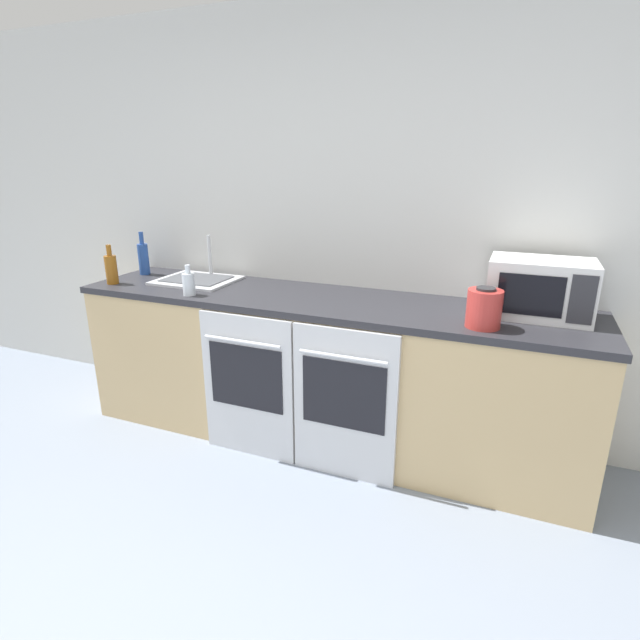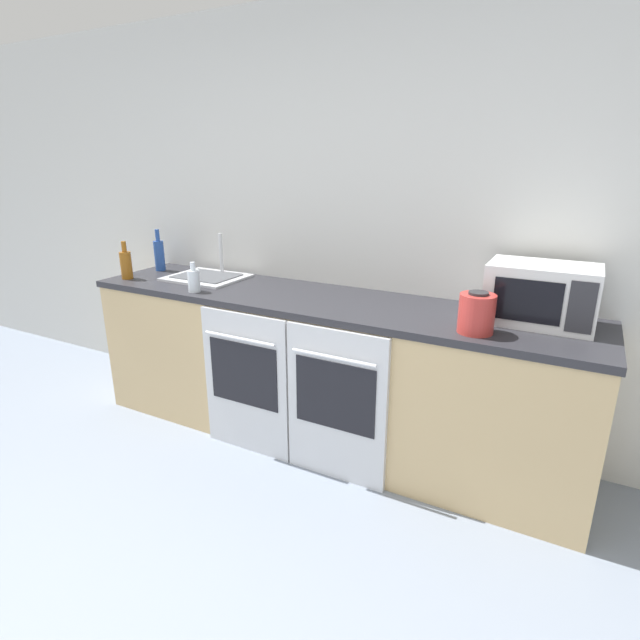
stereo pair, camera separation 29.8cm
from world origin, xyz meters
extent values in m
cube|color=silver|center=(0.00, 2.46, 1.30)|extent=(10.00, 0.06, 2.60)
cube|color=tan|center=(0.00, 2.10, 0.44)|extent=(3.05, 0.66, 0.88)
cube|color=#28282D|center=(0.00, 2.10, 0.90)|extent=(3.08, 0.68, 0.04)
cube|color=silver|center=(-0.33, 1.76, 0.44)|extent=(0.58, 0.03, 0.88)
cube|color=black|center=(-0.33, 1.74, 0.51)|extent=(0.47, 0.01, 0.39)
cylinder|color=silver|center=(-0.33, 1.72, 0.74)|extent=(0.48, 0.02, 0.02)
cube|color=silver|center=(0.27, 1.76, 0.44)|extent=(0.58, 0.03, 0.88)
cube|color=black|center=(0.27, 1.74, 0.51)|extent=(0.47, 0.01, 0.39)
cylinder|color=silver|center=(0.27, 1.72, 0.74)|extent=(0.48, 0.02, 0.02)
cube|color=silver|center=(1.17, 2.20, 1.07)|extent=(0.51, 0.32, 0.30)
cube|color=black|center=(1.12, 2.03, 1.07)|extent=(0.30, 0.01, 0.20)
cube|color=#2D2D33|center=(1.35, 2.03, 1.07)|extent=(0.11, 0.01, 0.24)
cylinder|color=#234793|center=(-1.40, 2.21, 1.03)|extent=(0.07, 0.07, 0.22)
cylinder|color=#234793|center=(-1.40, 2.21, 1.18)|extent=(0.03, 0.03, 0.08)
cylinder|color=#8C5114|center=(-1.41, 1.91, 1.02)|extent=(0.08, 0.08, 0.18)
cylinder|color=#8C5114|center=(-1.41, 1.91, 1.14)|extent=(0.03, 0.03, 0.07)
cylinder|color=silver|center=(-0.77, 1.86, 0.99)|extent=(0.07, 0.07, 0.13)
cylinder|color=silver|center=(-0.77, 1.86, 1.08)|extent=(0.03, 0.03, 0.05)
cylinder|color=#B2332D|center=(0.92, 1.91, 1.02)|extent=(0.17, 0.17, 0.19)
cylinder|color=#262628|center=(0.92, 1.91, 1.12)|extent=(0.09, 0.09, 0.01)
cube|color=silver|center=(-0.93, 2.17, 0.93)|extent=(0.50, 0.42, 0.01)
cube|color=#4C4F54|center=(-0.93, 2.17, 0.94)|extent=(0.40, 0.30, 0.01)
cylinder|color=silver|center=(-0.93, 2.34, 1.07)|extent=(0.02, 0.02, 0.27)
camera|label=1|loc=(1.05, -0.53, 1.71)|focal=28.00mm
camera|label=2|loc=(1.32, -0.40, 1.71)|focal=28.00mm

